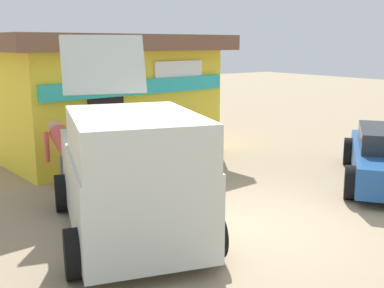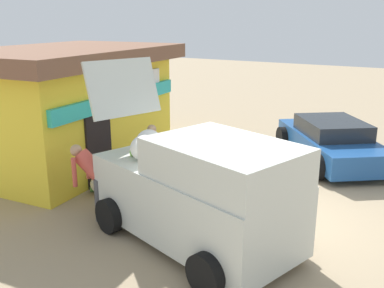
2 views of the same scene
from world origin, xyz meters
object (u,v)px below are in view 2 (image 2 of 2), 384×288
object	(u,v)px
vendor_standing	(152,153)
customer_bending	(92,174)
storefront_bar	(70,105)
parked_sedan	(331,141)
delivery_van	(198,191)
paint_bucket	(182,156)
unloaded_banana_pile	(108,184)

from	to	relation	value
vendor_standing	customer_bending	distance (m)	1.80
storefront_bar	parked_sedan	world-z (taller)	storefront_bar
delivery_van	vendor_standing	bearing A→B (deg)	52.08
delivery_van	paint_bucket	xyz separation A→B (m)	(3.73, 2.64, -0.82)
parked_sedan	delivery_van	bearing A→B (deg)	171.48
paint_bucket	customer_bending	bearing A→B (deg)	-175.98
vendor_standing	customer_bending	xyz separation A→B (m)	(-1.79, 0.18, 0.01)
parked_sedan	unloaded_banana_pile	distance (m)	6.29
parked_sedan	customer_bending	world-z (taller)	customer_bending
parked_sedan	customer_bending	size ratio (longest dim) A/B	2.91
delivery_van	customer_bending	bearing A→B (deg)	92.14
storefront_bar	delivery_van	bearing A→B (deg)	-112.53
vendor_standing	paint_bucket	distance (m)	2.19
unloaded_banana_pile	vendor_standing	bearing A→B (deg)	-42.87
delivery_van	customer_bending	size ratio (longest dim) A/B	3.05
customer_bending	unloaded_banana_pile	distance (m)	1.33
delivery_van	unloaded_banana_pile	bearing A→B (deg)	72.24
unloaded_banana_pile	paint_bucket	bearing A→B (deg)	-5.43
paint_bucket	vendor_standing	bearing A→B (deg)	-167.45
parked_sedan	storefront_bar	bearing A→B (deg)	122.02
unloaded_banana_pile	customer_bending	bearing A→B (deg)	-152.30
parked_sedan	customer_bending	distance (m)	6.86
parked_sedan	paint_bucket	size ratio (longest dim) A/B	11.68
customer_bending	unloaded_banana_pile	xyz separation A→B (m)	(1.02, 0.53, -0.67)
storefront_bar	delivery_van	world-z (taller)	storefront_bar
storefront_bar	unloaded_banana_pile	bearing A→B (deg)	-118.19
parked_sedan	customer_bending	bearing A→B (deg)	151.60
storefront_bar	paint_bucket	distance (m)	3.32
storefront_bar	customer_bending	distance (m)	3.66
paint_bucket	storefront_bar	bearing A→B (deg)	121.97
delivery_van	vendor_standing	world-z (taller)	delivery_van
customer_bending	unloaded_banana_pile	world-z (taller)	customer_bending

